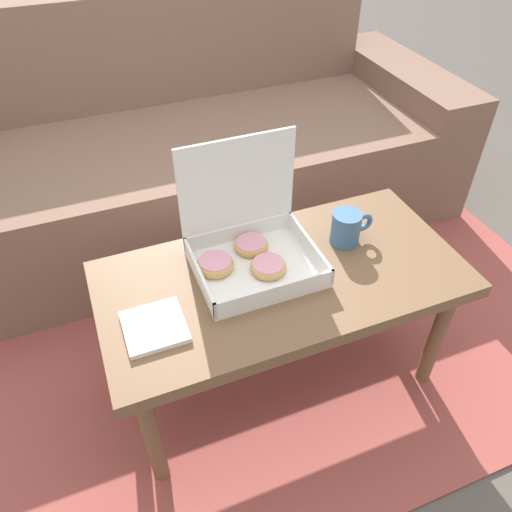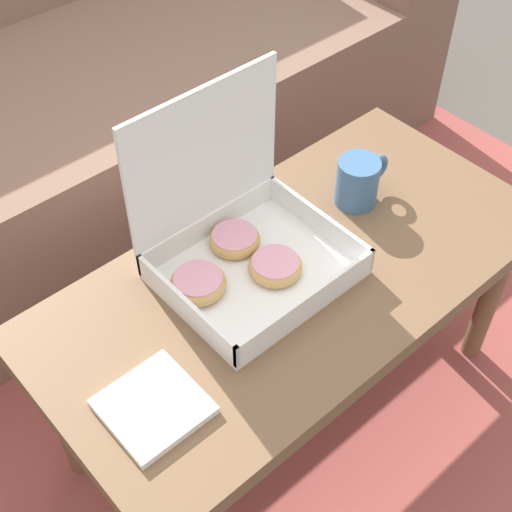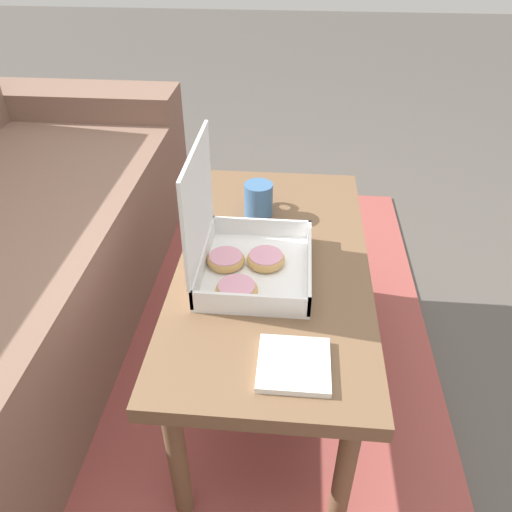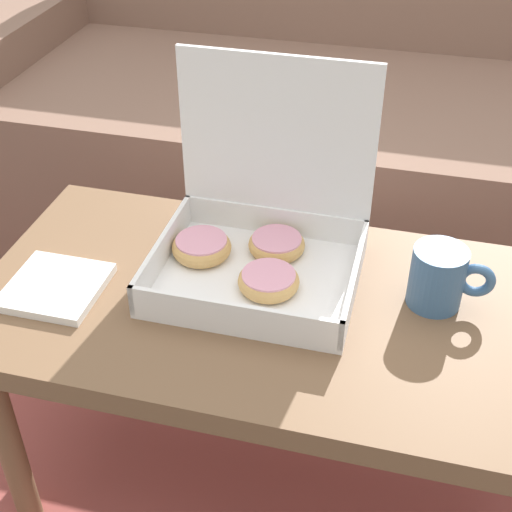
{
  "view_description": "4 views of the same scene",
  "coord_description": "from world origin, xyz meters",
  "px_view_note": "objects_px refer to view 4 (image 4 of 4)",
  "views": [
    {
      "loc": [
        -0.42,
        -1.0,
        1.38
      ],
      "look_at": [
        -0.06,
        -0.09,
        0.51
      ],
      "focal_mm": 35.0,
      "sensor_mm": 36.0,
      "label": 1
    },
    {
      "loc": [
        -0.63,
        -0.72,
        1.42
      ],
      "look_at": [
        -0.06,
        -0.09,
        0.51
      ],
      "focal_mm": 50.0,
      "sensor_mm": 36.0,
      "label": 2
    },
    {
      "loc": [
        -1.04,
        -0.17,
        1.23
      ],
      "look_at": [
        -0.06,
        -0.09,
        0.51
      ],
      "focal_mm": 35.0,
      "sensor_mm": 36.0,
      "label": 3
    },
    {
      "loc": [
        0.16,
        -0.96,
        1.18
      ],
      "look_at": [
        -0.06,
        -0.09,
        0.51
      ],
      "focal_mm": 50.0,
      "sensor_mm": 36.0,
      "label": 4
    }
  ],
  "objects_px": {
    "coffee_table": "(286,329)",
    "pastry_box": "(257,235)",
    "coffee_mug": "(440,277)",
    "couch": "(361,128)"
  },
  "relations": [
    {
      "from": "coffee_table",
      "to": "pastry_box",
      "type": "bearing_deg",
      "value": 129.92
    },
    {
      "from": "coffee_table",
      "to": "pastry_box",
      "type": "relative_size",
      "value": 2.99
    },
    {
      "from": "pastry_box",
      "to": "couch",
      "type": "bearing_deg",
      "value": 85.45
    },
    {
      "from": "couch",
      "to": "coffee_table",
      "type": "relative_size",
      "value": 2.27
    },
    {
      "from": "pastry_box",
      "to": "coffee_mug",
      "type": "distance_m",
      "value": 0.29
    },
    {
      "from": "couch",
      "to": "pastry_box",
      "type": "height_order",
      "value": "couch"
    },
    {
      "from": "coffee_table",
      "to": "pastry_box",
      "type": "height_order",
      "value": "pastry_box"
    },
    {
      "from": "coffee_table",
      "to": "coffee_mug",
      "type": "height_order",
      "value": "coffee_mug"
    },
    {
      "from": "couch",
      "to": "coffee_mug",
      "type": "height_order",
      "value": "couch"
    },
    {
      "from": "couch",
      "to": "pastry_box",
      "type": "bearing_deg",
      "value": -94.55
    }
  ]
}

